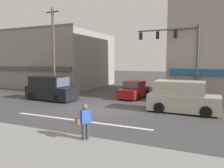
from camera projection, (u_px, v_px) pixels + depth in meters
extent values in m
plane|color=#3D3D3F|center=(104.00, 109.00, 15.89)|extent=(120.00, 120.00, 0.00)
cube|color=silver|center=(77.00, 120.00, 12.71)|extent=(9.00, 0.24, 0.01)
cube|color=gray|center=(4.00, 151.00, 8.16)|extent=(40.00, 5.00, 0.16)
cube|color=gray|center=(61.00, 60.00, 30.40)|extent=(11.54, 10.93, 7.10)
cube|color=#4C4742|center=(32.00, 68.00, 25.45)|extent=(10.96, 0.24, 0.50)
cube|color=#635F5B|center=(60.00, 33.00, 30.02)|extent=(11.54, 10.93, 0.30)
cylinder|color=#4C3823|center=(210.00, 84.00, 19.27)|extent=(0.32, 0.32, 2.92)
sphere|color=#337038|center=(211.00, 51.00, 18.97)|extent=(3.86, 3.86, 3.86)
cylinder|color=brown|center=(54.00, 53.00, 21.33)|extent=(0.22, 0.22, 8.55)
cube|color=#473828|center=(52.00, 12.00, 20.92)|extent=(1.40, 0.12, 0.10)
cylinder|color=#47474C|center=(197.00, 66.00, 16.68)|extent=(0.18, 0.18, 6.20)
cylinder|color=#47474C|center=(167.00, 30.00, 17.44)|extent=(4.80, 0.32, 0.12)
cube|color=black|center=(176.00, 34.00, 17.16)|extent=(0.21, 0.25, 0.60)
sphere|color=red|center=(174.00, 32.00, 17.20)|extent=(0.12, 0.12, 0.12)
sphere|color=black|center=(174.00, 34.00, 17.22)|extent=(0.12, 0.12, 0.12)
sphere|color=black|center=(174.00, 37.00, 17.24)|extent=(0.12, 0.12, 0.12)
cube|color=black|center=(158.00, 35.00, 17.80)|extent=(0.21, 0.25, 0.60)
sphere|color=red|center=(156.00, 33.00, 17.83)|extent=(0.12, 0.12, 0.12)
sphere|color=black|center=(156.00, 35.00, 17.85)|extent=(0.12, 0.12, 0.12)
sphere|color=black|center=(156.00, 38.00, 17.87)|extent=(0.12, 0.12, 0.12)
cube|color=black|center=(141.00, 36.00, 18.44)|extent=(0.21, 0.25, 0.60)
sphere|color=red|center=(140.00, 34.00, 18.47)|extent=(0.12, 0.12, 0.12)
sphere|color=black|center=(140.00, 36.00, 18.49)|extent=(0.12, 0.12, 0.12)
sphere|color=black|center=(139.00, 38.00, 18.51)|extent=(0.12, 0.12, 0.12)
cube|color=black|center=(52.00, 93.00, 19.33)|extent=(4.69, 2.07, 1.10)
cube|color=black|center=(49.00, 81.00, 19.36)|extent=(3.29, 1.96, 0.90)
cube|color=#475666|center=(63.00, 82.00, 18.63)|extent=(0.14, 1.66, 0.76)
cylinder|color=black|center=(71.00, 96.00, 19.53)|extent=(0.73, 0.24, 0.72)
cylinder|color=black|center=(57.00, 99.00, 17.90)|extent=(0.73, 0.24, 0.72)
cylinder|color=black|center=(47.00, 94.00, 20.82)|extent=(0.73, 0.24, 0.72)
cylinder|color=black|center=(32.00, 96.00, 19.18)|extent=(0.73, 0.24, 0.72)
cube|color=maroon|center=(134.00, 92.00, 20.54)|extent=(1.96, 4.20, 0.80)
cube|color=maroon|center=(134.00, 84.00, 20.56)|extent=(1.68, 2.00, 0.64)
cube|color=#475666|center=(130.00, 85.00, 19.70)|extent=(1.44, 0.15, 0.54)
cylinder|color=black|center=(137.00, 97.00, 19.05)|extent=(0.22, 0.65, 0.64)
cylinder|color=black|center=(120.00, 96.00, 19.84)|extent=(0.22, 0.65, 0.64)
cylinder|color=black|center=(147.00, 93.00, 21.29)|extent=(0.22, 0.65, 0.64)
cylinder|color=black|center=(131.00, 92.00, 22.08)|extent=(0.22, 0.65, 0.64)
cube|color=#B7B29E|center=(183.00, 103.00, 14.65)|extent=(4.63, 1.91, 1.10)
cube|color=#B7B29E|center=(179.00, 88.00, 14.67)|extent=(3.23, 1.85, 0.90)
cube|color=#475666|center=(205.00, 89.00, 13.99)|extent=(0.09, 1.66, 0.76)
cylinder|color=black|center=(207.00, 106.00, 14.91)|extent=(0.72, 0.21, 0.72)
cylinder|color=black|center=(206.00, 112.00, 13.25)|extent=(0.72, 0.21, 0.72)
cylinder|color=black|center=(165.00, 103.00, 16.10)|extent=(0.72, 0.21, 0.72)
cylinder|color=black|center=(159.00, 108.00, 14.44)|extent=(0.72, 0.21, 0.72)
cylinder|color=#333338|center=(87.00, 133.00, 9.19)|extent=(0.14, 0.14, 0.86)
cylinder|color=#333338|center=(83.00, 134.00, 9.10)|extent=(0.14, 0.14, 0.86)
cube|color=#2D4CA5|center=(85.00, 116.00, 9.07)|extent=(0.39, 0.42, 0.58)
sphere|color=brown|center=(85.00, 107.00, 9.02)|extent=(0.22, 0.22, 0.22)
cylinder|color=#2D4CA5|center=(90.00, 116.00, 9.18)|extent=(0.09, 0.09, 0.56)
cylinder|color=#2D4CA5|center=(80.00, 117.00, 8.95)|extent=(0.09, 0.09, 0.56)
cube|color=brown|center=(78.00, 121.00, 8.97)|extent=(0.30, 0.27, 0.24)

